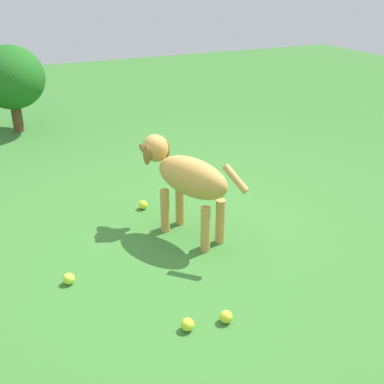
# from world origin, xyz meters

# --- Properties ---
(ground) EXTENTS (14.00, 14.00, 0.00)m
(ground) POSITION_xyz_m (0.00, 0.00, 0.00)
(ground) COLOR #38722D
(dog) EXTENTS (0.89, 0.43, 0.63)m
(dog) POSITION_xyz_m (-0.08, 0.05, 0.42)
(dog) COLOR #C69347
(dog) RESTS_ON ground
(tennis_ball_0) EXTENTS (0.07, 0.07, 0.07)m
(tennis_ball_0) POSITION_xyz_m (0.39, 0.19, 0.03)
(tennis_ball_0) COLOR yellow
(tennis_ball_0) RESTS_ON ground
(tennis_ball_1) EXTENTS (0.07, 0.07, 0.07)m
(tennis_ball_1) POSITION_xyz_m (-0.31, 0.89, 0.03)
(tennis_ball_1) COLOR #C7E43C
(tennis_ball_1) RESTS_ON ground
(tennis_ball_2) EXTENTS (0.07, 0.07, 0.07)m
(tennis_ball_2) POSITION_xyz_m (-0.95, 0.45, 0.03)
(tennis_ball_2) COLOR #C9E330
(tennis_ball_2) RESTS_ON ground
(tennis_ball_3) EXTENTS (0.07, 0.07, 0.07)m
(tennis_ball_3) POSITION_xyz_m (-0.98, 0.25, 0.03)
(tennis_ball_3) COLOR #D0D934
(tennis_ball_3) RESTS_ON ground
(shrub_near) EXTENTS (0.79, 0.71, 0.93)m
(shrub_near) POSITION_xyz_m (2.79, 0.77, 0.59)
(shrub_near) COLOR brown
(shrub_near) RESTS_ON ground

